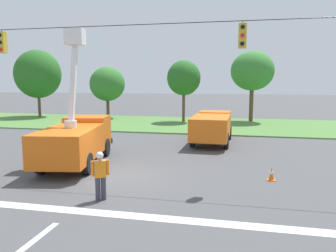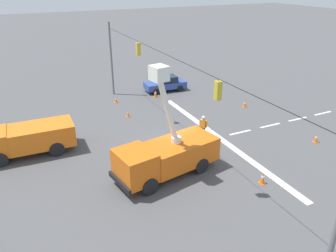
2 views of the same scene
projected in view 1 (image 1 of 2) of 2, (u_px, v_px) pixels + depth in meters
ground_plane at (118, 175)px, 14.87m from camera, size 200.00×200.00×0.00m
grass_verge at (183, 124)px, 32.31m from camera, size 56.00×12.00×0.10m
lane_markings at (47, 230)px, 9.36m from camera, size 17.60×15.25×0.01m
signal_gantry at (116, 81)px, 14.30m from camera, size 26.20×0.33×7.20m
tree_far_west at (38, 74)px, 38.27m from camera, size 5.47×4.92×7.89m
tree_west at (107, 84)px, 36.88m from camera, size 3.92×4.07×5.87m
tree_centre at (184, 78)px, 33.40m from camera, size 3.42×3.48×6.38m
tree_east at (252, 71)px, 33.48m from camera, size 4.38×4.35×7.32m
utility_truck_bucket_lift at (76, 137)px, 16.75m from camera, size 3.48×6.88×6.85m
utility_truck_support_near at (212, 126)px, 22.54m from camera, size 2.56×6.19×2.02m
road_worker at (100, 173)px, 11.63m from camera, size 0.57×0.41×1.77m
traffic_cone_mid_left at (271, 174)px, 14.05m from camera, size 0.36×0.36×0.59m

